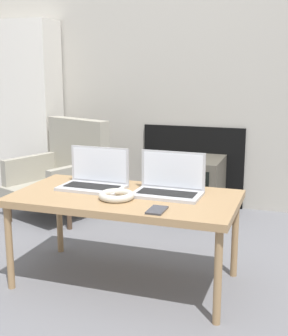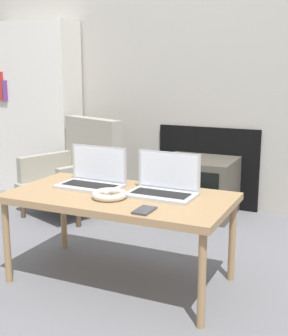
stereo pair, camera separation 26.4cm
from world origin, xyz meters
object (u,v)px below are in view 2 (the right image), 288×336
laptop_left (93,178)px  tv (198,187)px  headphones (109,195)px  laptop_right (164,186)px  armchair (79,169)px  phone (144,210)px

laptop_left → tv: (0.21, 1.19, -0.31)m
tv → headphones: bearing=-90.8°
laptop_right → headphones: bearing=-141.3°
laptop_left → armchair: (-0.67, 0.90, -0.19)m
headphones → phone: headphones is taller
armchair → headphones: bearing=-29.8°
phone → tv: 1.52m
laptop_right → phone: laptop_right is taller
phone → tv: (-0.23, 1.48, -0.26)m
headphones → tv: bearing=89.2°
phone → laptop_right: bearing=95.2°
laptop_right → phone: bearing=-83.7°
headphones → armchair: 1.39m
laptop_left → tv: bearing=81.6°
laptop_left → phone: size_ratio=2.73×
laptop_right → armchair: (-1.09, 0.90, -0.19)m
laptop_left → laptop_right: same height
headphones → armchair: (-0.87, 1.07, -0.16)m
headphones → armchair: bearing=129.1°
laptop_right → armchair: size_ratio=0.45×
laptop_right → headphones: (-0.22, -0.17, -0.03)m
laptop_left → laptop_right: 0.42m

